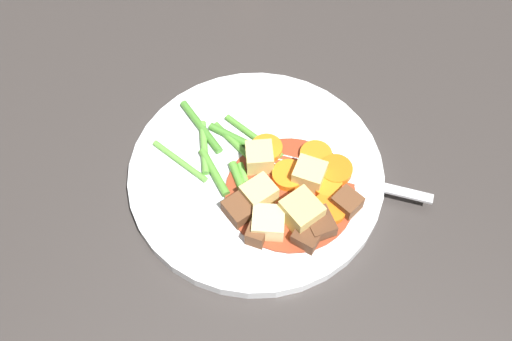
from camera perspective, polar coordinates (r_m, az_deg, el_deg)
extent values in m
plane|color=#383330|center=(0.62, 0.00, -0.72)|extent=(3.00, 3.00, 0.00)
cylinder|color=white|center=(0.61, 0.00, -0.36)|extent=(0.27, 0.27, 0.01)
cylinder|color=#93381E|center=(0.59, 3.33, -2.16)|extent=(0.13, 0.13, 0.00)
cylinder|color=orange|center=(0.61, 7.72, -0.03)|extent=(0.03, 0.03, 0.01)
cylinder|color=orange|center=(0.58, 7.12, -3.71)|extent=(0.04, 0.04, 0.01)
cylinder|color=orange|center=(0.60, 6.86, -1.40)|extent=(0.04, 0.04, 0.01)
cylinder|color=orange|center=(0.62, 0.80, 2.17)|extent=(0.05, 0.05, 0.01)
cylinder|color=orange|center=(0.62, 5.80, 1.44)|extent=(0.04, 0.04, 0.01)
cylinder|color=orange|center=(0.60, 3.17, -0.52)|extent=(0.05, 0.05, 0.01)
cube|color=#E5CC7A|center=(0.59, 5.18, -0.41)|extent=(0.03, 0.03, 0.02)
cube|color=#EAD68C|center=(0.57, 1.19, -5.11)|extent=(0.04, 0.04, 0.02)
cube|color=#E5CC7A|center=(0.58, 0.28, -2.29)|extent=(0.04, 0.04, 0.02)
cube|color=#E5CC7A|center=(0.60, 0.39, 1.20)|extent=(0.04, 0.04, 0.03)
cube|color=#DBBC6B|center=(0.57, 4.41, -4.11)|extent=(0.04, 0.04, 0.03)
cube|color=#56331E|center=(0.57, 5.01, -6.31)|extent=(0.03, 0.03, 0.02)
cube|color=brown|center=(0.59, 8.81, -3.07)|extent=(0.03, 0.03, 0.02)
cube|color=brown|center=(0.56, 0.09, -6.11)|extent=(0.02, 0.02, 0.02)
cube|color=brown|center=(0.58, -1.76, -3.88)|extent=(0.04, 0.03, 0.02)
cube|color=#56331E|center=(0.57, 6.17, -5.18)|extent=(0.04, 0.04, 0.02)
cylinder|color=#66AD42|center=(0.62, -5.23, 1.96)|extent=(0.04, 0.06, 0.01)
cylinder|color=#599E38|center=(0.60, -4.08, -0.16)|extent=(0.05, 0.04, 0.01)
cylinder|color=#66AD42|center=(0.59, -0.58, -1.55)|extent=(0.04, 0.04, 0.01)
cylinder|color=#599E38|center=(0.62, -1.79, 2.40)|extent=(0.07, 0.04, 0.01)
cylinder|color=#4C8E33|center=(0.62, -1.64, 2.97)|extent=(0.07, 0.01, 0.01)
cylinder|color=#4C8E33|center=(0.64, -5.34, 4.26)|extent=(0.07, 0.05, 0.01)
cylinder|color=#66AD42|center=(0.62, -7.37, 0.91)|extent=(0.07, 0.02, 0.01)
cylinder|color=#599E38|center=(0.63, -0.21, 3.33)|extent=(0.08, 0.03, 0.01)
cylinder|color=#599E38|center=(0.59, -1.68, -1.83)|extent=(0.06, 0.06, 0.01)
cube|color=silver|center=(0.61, 11.54, -1.46)|extent=(0.12, 0.03, 0.00)
cube|color=silver|center=(0.61, 5.45, 0.00)|extent=(0.02, 0.02, 0.00)
cylinder|color=silver|center=(0.62, 2.94, 1.36)|extent=(0.04, 0.01, 0.00)
cylinder|color=silver|center=(0.61, 2.79, 0.89)|extent=(0.04, 0.01, 0.00)
cylinder|color=silver|center=(0.61, 2.65, 0.41)|extent=(0.04, 0.01, 0.00)
cylinder|color=silver|center=(0.61, 2.50, -0.07)|extent=(0.04, 0.01, 0.00)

